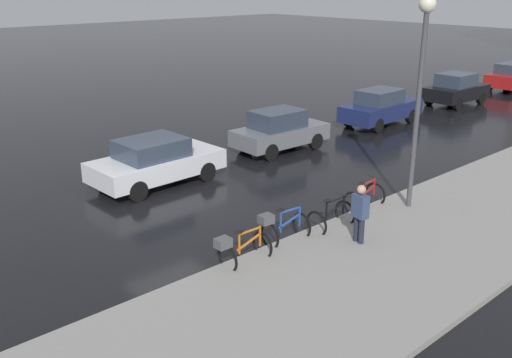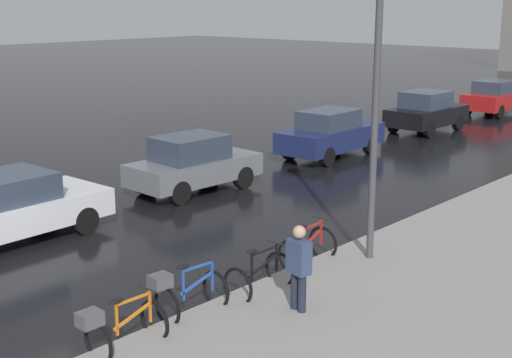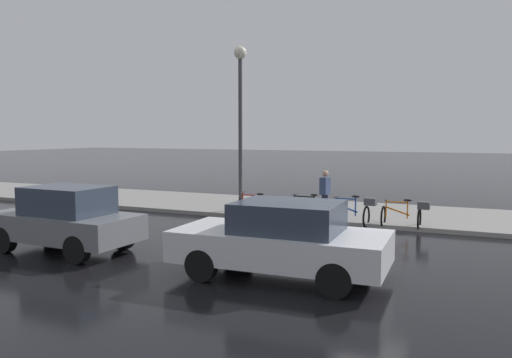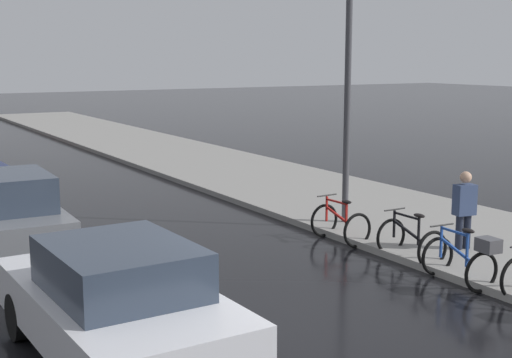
{
  "view_description": "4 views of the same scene",
  "coord_description": "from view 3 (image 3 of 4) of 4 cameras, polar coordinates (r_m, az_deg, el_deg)",
  "views": [
    {
      "loc": [
        12.81,
        -8.38,
        6.28
      ],
      "look_at": [
        1.61,
        1.68,
        0.99
      ],
      "focal_mm": 40.0,
      "sensor_mm": 36.0,
      "label": 1
    },
    {
      "loc": [
        11.95,
        -6.65,
        5.21
      ],
      "look_at": [
        1.25,
        5.09,
        1.23
      ],
      "focal_mm": 50.0,
      "sensor_mm": 36.0,
      "label": 2
    },
    {
      "loc": [
        -11.49,
        -2.63,
        2.87
      ],
      "look_at": [
        -0.21,
        2.35,
        1.75
      ],
      "focal_mm": 35.0,
      "sensor_mm": 36.0,
      "label": 3
    },
    {
      "loc": [
        -5.11,
        -7.24,
        3.75
      ],
      "look_at": [
        1.57,
        4.02,
        1.5
      ],
      "focal_mm": 50.0,
      "sensor_mm": 36.0,
      "label": 4
    }
  ],
  "objects": [
    {
      "name": "ground_plane",
      "position": [
        12.13,
        10.72,
        -8.59
      ],
      "size": [
        140.0,
        140.0,
        0.0
      ],
      "primitive_type": "plane",
      "color": "black"
    },
    {
      "name": "sidewalk_kerb",
      "position": [
        21.75,
        -11.94,
        -2.32
      ],
      "size": [
        4.8,
        60.0,
        0.14
      ],
      "primitive_type": "cube",
      "color": "gray",
      "rests_on": "ground"
    },
    {
      "name": "bicycle_nearest",
      "position": [
        15.6,
        16.83,
        -3.84
      ],
      "size": [
        0.7,
        1.38,
        0.93
      ],
      "color": "black",
      "rests_on": "ground"
    },
    {
      "name": "bicycle_second",
      "position": [
        15.65,
        11.21,
        -3.63
      ],
      "size": [
        0.77,
        1.4,
        0.99
      ],
      "color": "black",
      "rests_on": "ground"
    },
    {
      "name": "bicycle_third",
      "position": [
        16.33,
        5.99,
        -3.57
      ],
      "size": [
        0.71,
        1.18,
        0.94
      ],
      "color": "black",
      "rests_on": "ground"
    },
    {
      "name": "bicycle_farthest",
      "position": [
        16.69,
        -0.12,
        -3.35
      ],
      "size": [
        0.75,
        1.14,
        0.92
      ],
      "color": "black",
      "rests_on": "ground"
    },
    {
      "name": "car_white",
      "position": [
        10.05,
        3.02,
        -6.88
      ],
      "size": [
        2.07,
        4.3,
        1.53
      ],
      "color": "silver",
      "rests_on": "ground"
    },
    {
      "name": "car_grey",
      "position": [
        13.03,
        -20.99,
        -4.31
      ],
      "size": [
        1.83,
        3.84,
        1.6
      ],
      "color": "slate",
      "rests_on": "ground"
    },
    {
      "name": "pedestrian",
      "position": [
        17.23,
        7.88,
        -1.37
      ],
      "size": [
        0.43,
        0.3,
        1.63
      ],
      "color": "#1E2333",
      "rests_on": "ground"
    },
    {
      "name": "streetlamp",
      "position": [
        17.71,
        -1.81,
        9.12
      ],
      "size": [
        0.45,
        0.45,
        5.91
      ],
      "color": "#424247",
      "rests_on": "ground"
    }
  ]
}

